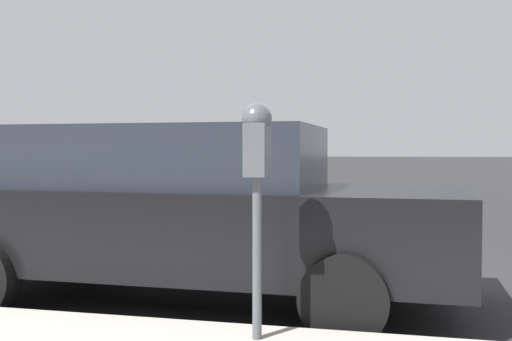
# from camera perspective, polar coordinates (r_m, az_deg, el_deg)

# --- Properties ---
(ground_plane) EXTENTS (220.00, 220.00, 0.00)m
(ground_plane) POSITION_cam_1_polar(r_m,az_deg,el_deg) (6.39, 6.64, -10.39)
(ground_plane) COLOR #2B2B2D
(parking_meter) EXTENTS (0.21, 0.19, 1.51)m
(parking_meter) POSITION_cam_1_polar(r_m,az_deg,el_deg) (3.80, 0.10, 1.07)
(parking_meter) COLOR #4C5156
(parking_meter) RESTS_ON sidewalk
(car_black) EXTENTS (2.09, 4.83, 1.58)m
(car_black) POSITION_cam_1_polar(r_m,az_deg,el_deg) (5.49, -6.83, -3.68)
(car_black) COLOR black
(car_black) RESTS_ON ground_plane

